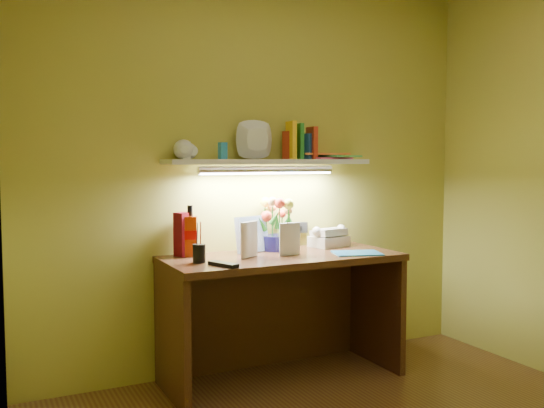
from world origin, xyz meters
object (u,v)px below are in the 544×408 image
Objects in this scene: telephone at (329,236)px; whisky_bottle at (190,231)px; desk at (282,317)px; flower_bouquet at (276,224)px; desk_clock at (340,239)px.

whisky_bottle is at bearing 166.91° from telephone.
flower_bouquet reaches higher than desk.
whisky_bottle is (-0.50, 0.20, 0.52)m from desk.
whisky_bottle reaches higher than desk_clock.
desk is 18.07× the size of desk_clock.
desk_clock is (0.49, 0.03, -0.12)m from flower_bouquet.
flower_bouquet reaches higher than desk_clock.
desk_clock is at bearing 1.00° from whisky_bottle.
flower_bouquet is at bearing -1.68° from whisky_bottle.
telephone is at bearing 22.36° from desk.
whisky_bottle reaches higher than desk.
desk is 0.57m from flower_bouquet.
telephone reaches higher than desk.
telephone is at bearing -176.79° from desk_clock.
flower_bouquet reaches higher than telephone.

